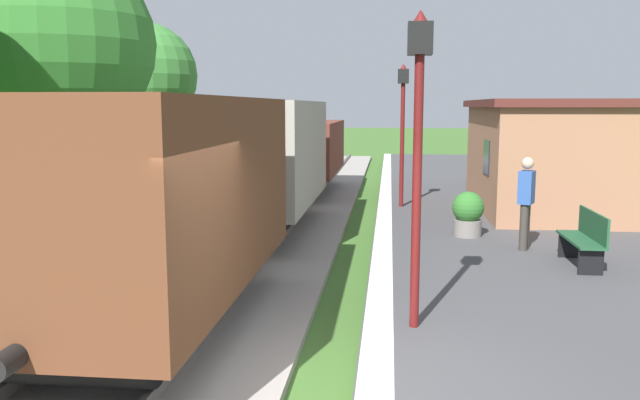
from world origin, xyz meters
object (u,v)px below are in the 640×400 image
at_px(station_hut, 545,155).
at_px(person_waiting, 526,200).
at_px(lamp_post_near, 419,113).
at_px(tree_field_left, 144,76).
at_px(freight_train, 252,167).
at_px(lamp_post_far, 403,109).
at_px(tree_trackside_far, 63,44).
at_px(bench_near_hut, 585,238).
at_px(potted_planter, 468,213).
at_px(bench_down_platform, 485,170).

distance_m(station_hut, person_waiting, 4.94).
distance_m(lamp_post_near, tree_field_left, 17.71).
distance_m(station_hut, lamp_post_near, 9.90).
bearing_deg(freight_train, lamp_post_far, 47.28).
bearing_deg(person_waiting, lamp_post_far, -43.00).
bearing_deg(tree_trackside_far, lamp_post_far, 17.02).
xyz_separation_m(bench_near_hut, potted_planter, (-1.63, 2.30, 0.00)).
xyz_separation_m(bench_down_platform, potted_planter, (-1.63, -9.04, 0.00)).
distance_m(tree_trackside_far, tree_field_left, 8.25).
distance_m(bench_down_platform, person_waiting, 10.22).
bearing_deg(lamp_post_far, bench_down_platform, 60.92).
relative_size(station_hut, bench_near_hut, 3.87).
bearing_deg(potted_planter, lamp_post_far, 108.57).
relative_size(potted_planter, lamp_post_near, 0.25).
distance_m(bench_near_hut, lamp_post_far, 7.07).
bearing_deg(person_waiting, tree_trackside_far, 9.14).
height_order(freight_train, lamp_post_far, lamp_post_far).
bearing_deg(tree_field_left, tree_trackside_far, -81.40).
relative_size(potted_planter, tree_trackside_far, 0.14).
relative_size(freight_train, tree_field_left, 3.32).
height_order(station_hut, lamp_post_near, lamp_post_near).
bearing_deg(station_hut, freight_train, -154.45).
height_order(bench_near_hut, lamp_post_near, lamp_post_near).
height_order(potted_planter, lamp_post_near, lamp_post_near).
distance_m(freight_train, bench_down_platform, 10.70).
relative_size(bench_near_hut, tree_field_left, 0.26).
distance_m(bench_down_platform, lamp_post_far, 6.34).
xyz_separation_m(lamp_post_near, tree_field_left, (-9.11, 15.14, 1.15)).
height_order(bench_near_hut, bench_down_platform, same).
relative_size(bench_near_hut, potted_planter, 1.64).
xyz_separation_m(bench_down_platform, lamp_post_far, (-2.91, -5.23, 2.08)).
distance_m(station_hut, tree_field_left, 14.21).
bearing_deg(bench_down_platform, station_hut, -83.08).
distance_m(freight_train, potted_planter, 4.60).
xyz_separation_m(freight_train, person_waiting, (5.40, -1.46, -0.41)).
xyz_separation_m(freight_train, tree_trackside_far, (-4.65, 1.08, 2.70)).
xyz_separation_m(bench_down_platform, lamp_post_near, (-2.91, -14.64, 2.08)).
bearing_deg(tree_field_left, lamp_post_near, -58.96).
xyz_separation_m(station_hut, lamp_post_far, (-3.57, 0.24, 1.15)).
relative_size(freight_train, bench_near_hut, 12.93).
distance_m(station_hut, tree_trackside_far, 11.95).
bearing_deg(person_waiting, potted_planter, -28.77).
bearing_deg(bench_down_platform, person_waiting, -94.15).
relative_size(person_waiting, lamp_post_near, 0.46).
distance_m(potted_planter, tree_field_left, 14.47).
bearing_deg(bench_down_platform, tree_field_left, 177.60).
xyz_separation_m(lamp_post_near, lamp_post_far, (0.00, 9.40, 0.00)).
distance_m(station_hut, bench_down_platform, 5.59).
bearing_deg(lamp_post_near, station_hut, 68.69).
height_order(freight_train, tree_field_left, tree_field_left).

